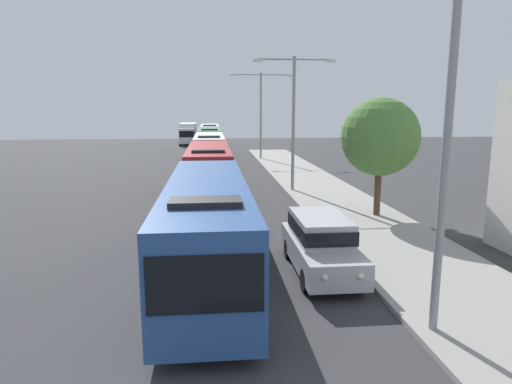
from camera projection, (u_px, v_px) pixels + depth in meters
The scene contains 11 objects.
bus_lead at pixel (208, 223), 14.68m from camera, with size 2.58×12.04×3.21m.
bus_second_in_line at pixel (209, 170), 27.53m from camera, with size 2.58×11.02×3.21m.
bus_middle at pixel (209, 151), 39.79m from camera, with size 2.58×11.41×3.21m.
bus_fourth_in_line at pixel (210, 141), 51.89m from camera, with size 2.58×10.71×3.21m.
bus_rear at pixel (210, 135), 64.17m from camera, with size 2.58×12.23×3.21m.
white_suv at pixel (321, 242), 14.90m from camera, with size 1.86×5.10×1.90m.
box_truck_oncoming at pixel (188, 133), 68.25m from camera, with size 2.35×7.76×3.15m.
streetlamp_near at pixel (449, 117), 9.97m from camera, with size 5.59×0.28×8.25m.
streetlamp_mid at pixel (294, 110), 28.60m from camera, with size 5.17×0.28×8.41m.
streetlamp_far at pixel (261, 106), 47.17m from camera, with size 6.54×0.28×8.83m.
roadside_tree at pixel (380, 137), 21.81m from camera, with size 3.78×3.78×5.75m.
Camera 1 is at (-1.13, -2.53, 5.37)m, focal length 31.73 mm.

